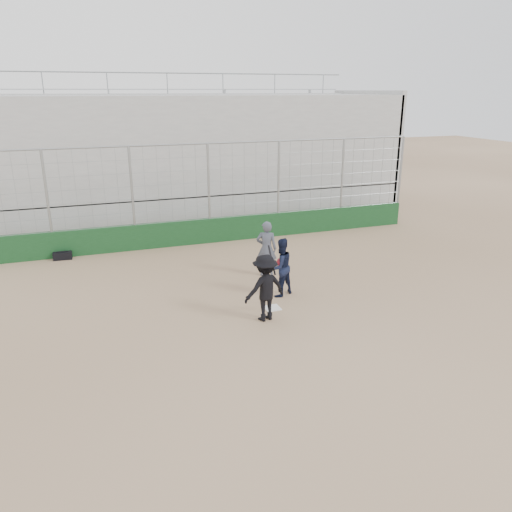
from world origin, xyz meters
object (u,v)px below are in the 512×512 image
object	(u,v)px
batter_at_plate	(265,288)
catcher_crouched	(281,277)
umpire	(266,251)
equipment_bag	(63,256)

from	to	relation	value
batter_at_plate	catcher_crouched	world-z (taller)	batter_at_plate
umpire	catcher_crouched	bearing A→B (deg)	107.92
umpire	equipment_bag	bearing A→B (deg)	-7.68
batter_at_plate	umpire	size ratio (longest dim) A/B	1.17
umpire	equipment_bag	size ratio (longest dim) A/B	2.51
batter_at_plate	equipment_bag	xyz separation A→B (m)	(-5.27, 7.27, -0.78)
catcher_crouched	equipment_bag	distance (m)	8.64
catcher_crouched	batter_at_plate	bearing A→B (deg)	-126.83
batter_at_plate	catcher_crouched	size ratio (longest dim) A/B	1.64
umpire	equipment_bag	world-z (taller)	umpire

